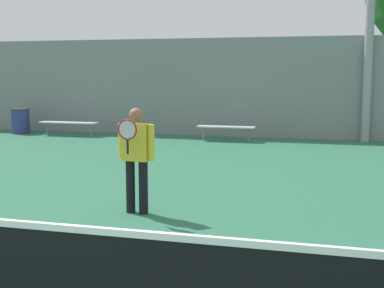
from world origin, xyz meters
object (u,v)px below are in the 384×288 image
Objects in this scene: bench_courtside_far at (226,128)px; bench_courtside_near at (68,123)px; tennis_player at (136,154)px; trash_bin at (20,121)px.

bench_courtside_near is at bearing 180.00° from bench_courtside_far.
tennis_player is at bearing -87.25° from bench_courtside_far.
bench_courtside_near is 2.01m from trash_bin.
bench_courtside_far is 2.06× the size of trash_bin.
tennis_player reaches higher than bench_courtside_near.
bench_courtside_far is (5.48, -0.00, -0.00)m from bench_courtside_near.
tennis_player is 0.79× the size of bench_courtside_near.
bench_courtside_far is (-0.43, 8.86, -0.50)m from tennis_player.
bench_courtside_far is at bearing -1.68° from trash_bin.
tennis_player reaches higher than trash_bin.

